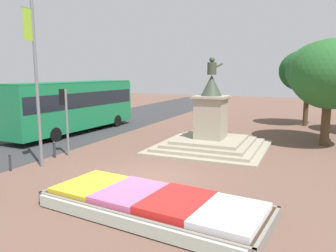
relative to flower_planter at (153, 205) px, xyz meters
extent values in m
plane|color=brown|center=(-1.65, 2.94, -0.27)|extent=(95.83, 95.83, 0.00)
cube|color=#38281C|center=(-0.04, 0.06, -0.08)|extent=(7.02, 3.21, 0.39)
cube|color=gray|center=(-0.19, -1.22, -0.06)|extent=(6.96, 0.87, 0.43)
cube|color=gray|center=(0.10, 1.35, -0.06)|extent=(6.96, 0.87, 0.43)
cube|color=gray|center=(-3.47, 0.44, -0.06)|extent=(0.39, 2.67, 0.43)
cube|color=gray|center=(3.38, -0.32, -0.06)|extent=(0.39, 2.67, 0.43)
cube|color=yellow|center=(-2.50, 0.34, 0.19)|extent=(1.89, 2.45, 0.15)
cube|color=#D86699|center=(-0.86, 0.15, 0.21)|extent=(1.89, 2.45, 0.18)
cube|color=red|center=(0.78, -0.03, 0.23)|extent=(1.89, 2.45, 0.23)
cube|color=white|center=(2.41, -0.21, 0.21)|extent=(1.89, 2.45, 0.19)
cube|color=#B2BCAD|center=(-0.19, -1.27, -0.06)|extent=(6.63, 0.93, 0.35)
cube|color=#9E947F|center=(-0.79, 8.83, -0.19)|extent=(5.98, 5.98, 0.16)
cube|color=#9E9480|center=(-0.79, 8.83, -0.04)|extent=(5.18, 5.18, 0.16)
cube|color=gray|center=(-0.79, 8.83, 0.12)|extent=(4.38, 4.38, 0.16)
cube|color=gray|center=(-0.79, 8.83, 0.28)|extent=(3.58, 3.58, 0.16)
cube|color=#9E937F|center=(-0.79, 8.83, 1.47)|extent=(1.52, 1.52, 2.22)
cube|color=#9E937F|center=(-0.79, 8.83, 2.64)|extent=(1.79, 1.79, 0.12)
cone|color=#384233|center=(-0.79, 8.83, 3.26)|extent=(1.14, 1.14, 1.13)
cylinder|color=#384233|center=(-0.79, 8.83, 4.15)|extent=(0.49, 0.49, 0.65)
sphere|color=#384233|center=(-0.79, 8.83, 4.62)|extent=(0.29, 0.29, 0.29)
cylinder|color=#384233|center=(-0.53, 8.99, 4.28)|extent=(0.56, 0.39, 0.37)
cylinder|color=slate|center=(-7.03, 4.50, 1.43)|extent=(0.12, 0.12, 3.41)
cube|color=black|center=(-7.23, 4.53, 2.73)|extent=(0.27, 0.31, 0.80)
cylinder|color=red|center=(-7.36, 4.54, 3.00)|extent=(0.05, 0.14, 0.14)
cylinder|color=#543E08|center=(-7.36, 4.54, 2.73)|extent=(0.05, 0.14, 0.14)
cylinder|color=#0D4211|center=(-7.36, 4.54, 2.47)|extent=(0.05, 0.14, 0.14)
cylinder|color=slate|center=(-6.81, 2.46, 3.35)|extent=(0.14, 0.14, 7.24)
cube|color=#8CBF2D|center=(-6.78, 2.15, 5.91)|extent=(0.06, 0.48, 1.32)
cylinder|color=slate|center=(-6.78, 2.15, 6.57)|extent=(0.08, 0.62, 0.03)
cube|color=#197A47|center=(-11.06, 9.93, 1.64)|extent=(3.01, 10.94, 3.13)
cube|color=black|center=(-11.06, 9.93, 2.11)|extent=(3.01, 10.61, 1.00)
cube|color=#146139|center=(-11.06, 9.93, 3.26)|extent=(2.95, 10.72, 0.10)
cylinder|color=black|center=(-11.99, 13.50, 0.18)|extent=(0.33, 0.91, 0.90)
cylinder|color=black|center=(-9.76, 13.38, 0.18)|extent=(0.33, 0.91, 0.90)
cylinder|color=black|center=(-12.34, 7.02, 0.18)|extent=(0.33, 0.91, 0.90)
cylinder|color=black|center=(-10.11, 6.90, 0.18)|extent=(0.33, 0.91, 0.90)
cylinder|color=#2D2D33|center=(-7.58, 1.43, 0.07)|extent=(0.10, 0.10, 0.68)
sphere|color=#2D2D33|center=(-7.58, 1.43, 0.44)|extent=(0.11, 0.11, 0.11)
cylinder|color=#2D2D33|center=(-7.44, 3.96, 0.08)|extent=(0.13, 0.13, 0.71)
sphere|color=#2D2D33|center=(-7.44, 3.96, 0.48)|extent=(0.14, 0.14, 0.14)
cylinder|color=#4C3823|center=(3.88, 19.72, 1.19)|extent=(0.39, 0.39, 2.92)
ellipsoid|color=#164B21|center=(3.89, 20.25, 4.12)|extent=(3.25, 3.07, 2.87)
ellipsoid|color=#184C20|center=(4.70, 20.23, 4.31)|extent=(2.96, 3.24, 2.33)
ellipsoid|color=#184B21|center=(3.50, 19.55, 4.07)|extent=(3.64, 3.71, 3.19)
cylinder|color=#4C3823|center=(5.05, 12.41, 1.00)|extent=(0.49, 0.49, 2.54)
ellipsoid|color=#275E2A|center=(4.97, 13.24, 4.02)|extent=(4.73, 4.91, 3.62)
ellipsoid|color=#265D28|center=(5.15, 11.98, 3.85)|extent=(4.45, 4.56, 3.88)
camera|label=1|loc=(4.15, -8.40, 3.95)|focal=35.00mm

